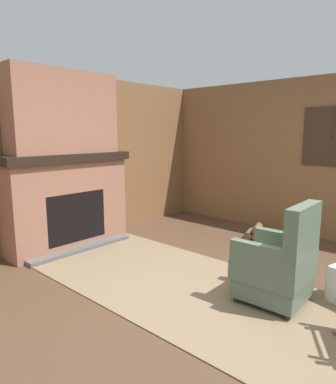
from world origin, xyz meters
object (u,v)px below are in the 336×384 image
firewood_stack (258,232)px  oil_lamp_vase (31,147)px  armchair (278,267)px  storage_case (73,148)px

firewood_stack → oil_lamp_vase: (-1.82, -2.59, 1.32)m
armchair → oil_lamp_vase: bearing=14.7°
oil_lamp_vase → armchair: bearing=16.3°
armchair → oil_lamp_vase: (-2.91, -0.85, 1.04)m
oil_lamp_vase → storage_case: bearing=90.0°
armchair → storage_case: 3.09m
firewood_stack → storage_case: 2.99m
oil_lamp_vase → storage_case: 0.60m
storage_case → oil_lamp_vase: bearing=-90.0°
oil_lamp_vase → storage_case: (0.00, 0.60, -0.03)m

